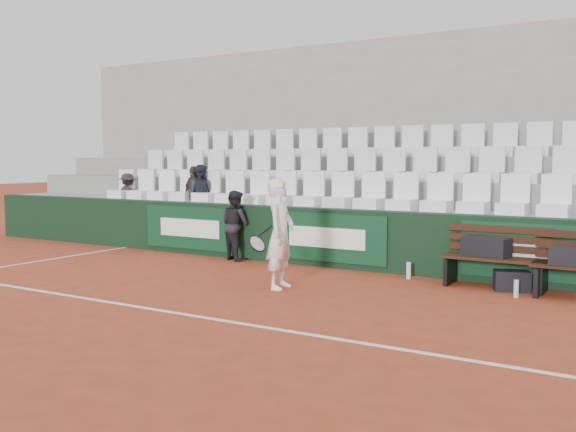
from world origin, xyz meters
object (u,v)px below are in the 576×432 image
(sports_bag_ground, at_px, (512,281))
(water_bottle_near, at_px, (409,271))
(water_bottle_far, at_px, (516,289))
(spectator_a, at_px, (127,175))
(bench_left, at_px, (495,273))
(ball_kid, at_px, (236,225))
(spectator_b, at_px, (194,172))
(sports_bag_left, at_px, (486,247))
(tennis_player, at_px, (280,234))
(sports_bag_right, at_px, (570,256))
(spectator_c, at_px, (200,172))

(sports_bag_ground, xyz_separation_m, water_bottle_near, (-1.57, 0.12, -0.01))
(water_bottle_far, distance_m, spectator_a, 8.85)
(sports_bag_ground, height_order, spectator_a, spectator_a)
(water_bottle_far, bearing_deg, bench_left, 129.51)
(water_bottle_far, bearing_deg, spectator_a, 170.39)
(spectator_a, bearing_deg, water_bottle_far, 159.18)
(bench_left, distance_m, water_bottle_far, 0.63)
(ball_kid, height_order, spectator_b, spectator_b)
(spectator_a, bearing_deg, water_bottle_near, 161.19)
(sports_bag_left, relative_size, tennis_player, 0.42)
(sports_bag_right, distance_m, spectator_c, 7.36)
(bench_left, height_order, water_bottle_far, bench_left)
(sports_bag_left, xyz_separation_m, water_bottle_near, (-1.18, 0.04, -0.46))
(sports_bag_right, relative_size, ball_kid, 0.41)
(ball_kid, bearing_deg, water_bottle_far, -165.35)
(spectator_b, bearing_deg, sports_bag_right, -170.68)
(sports_bag_left, bearing_deg, spectator_a, 173.23)
(spectator_c, bearing_deg, bench_left, 154.12)
(bench_left, bearing_deg, sports_bag_left, 172.11)
(tennis_player, relative_size, spectator_c, 1.32)
(sports_bag_right, xyz_separation_m, tennis_player, (-3.65, -1.38, 0.22))
(sports_bag_right, height_order, spectator_b, spectator_b)
(water_bottle_near, relative_size, tennis_player, 0.17)
(tennis_player, bearing_deg, sports_bag_left, 32.93)
(spectator_c, bearing_deg, sports_bag_right, 153.71)
(tennis_player, bearing_deg, sports_bag_right, 20.73)
(water_bottle_near, xyz_separation_m, spectator_a, (-6.91, 0.92, 1.37))
(spectator_a, distance_m, spectator_b, 1.89)
(sports_bag_left, xyz_separation_m, spectator_a, (-8.08, 0.96, 0.91))
(sports_bag_right, bearing_deg, sports_bag_ground, 168.98)
(bench_left, bearing_deg, spectator_a, 173.22)
(bench_left, bearing_deg, water_bottle_near, 177.54)
(water_bottle_far, distance_m, tennis_player, 3.30)
(spectator_c, bearing_deg, spectator_a, -16.88)
(bench_left, xyz_separation_m, ball_kid, (-4.74, 0.23, 0.42))
(spectator_a, bearing_deg, tennis_player, 144.08)
(water_bottle_near, bearing_deg, sports_bag_left, -1.81)
(sports_bag_left, height_order, spectator_a, spectator_a)
(tennis_player, height_order, spectator_c, spectator_c)
(sports_bag_right, xyz_separation_m, sports_bag_ground, (-0.77, 0.15, -0.43))
(spectator_b, bearing_deg, spectator_c, -161.46)
(water_bottle_far, xyz_separation_m, tennis_player, (-3.03, -1.11, 0.67))
(sports_bag_right, xyz_separation_m, spectator_c, (-7.19, 1.19, 1.03))
(sports_bag_left, bearing_deg, tennis_player, -147.07)
(bench_left, bearing_deg, ball_kid, 177.18)
(tennis_player, relative_size, ball_kid, 1.23)
(sports_bag_left, relative_size, spectator_a, 0.66)
(spectator_a, distance_m, spectator_c, 2.05)
(sports_bag_right, bearing_deg, spectator_a, 172.65)
(tennis_player, bearing_deg, spectator_c, 143.97)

